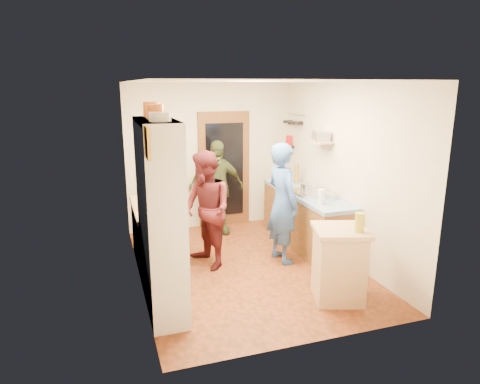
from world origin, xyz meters
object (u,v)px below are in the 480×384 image
hutch_body (161,218)px  right_counter_base (306,221)px  person_left (206,209)px  island_base (339,266)px  person_back (217,188)px  person_hob (285,203)px

hutch_body → right_counter_base: bearing=27.5°
hutch_body → person_left: bearing=53.1°
island_base → right_counter_base: bearing=75.5°
right_counter_base → person_back: (-1.21, 1.02, 0.41)m
right_counter_base → person_left: person_left is taller
person_hob → hutch_body: bearing=105.4°
island_base → person_left: (-1.26, 1.50, 0.41)m
person_hob → person_back: 1.61m
person_hob → person_back: size_ratio=1.07×
right_counter_base → person_hob: (-0.59, -0.46, 0.46)m
right_counter_base → person_back: 1.64m
right_counter_base → person_hob: person_hob is taller
island_base → person_hob: size_ratio=0.49×
person_back → person_hob: bearing=-66.8°
person_left → person_back: bearing=143.1°
hutch_body → person_hob: size_ratio=1.24×
right_counter_base → person_back: person_back is taller
hutch_body → person_left: (0.78, 1.05, -0.26)m
person_hob → person_back: bearing=14.6°
island_base → person_hob: 1.39m
person_hob → person_back: person_hob is taller
hutch_body → person_back: bearing=61.0°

